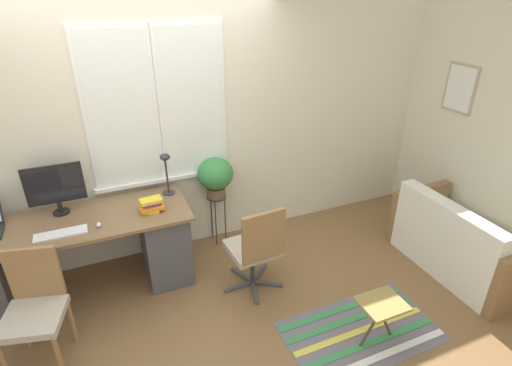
{
  "coord_description": "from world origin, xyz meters",
  "views": [
    {
      "loc": [
        -0.49,
        -2.93,
        2.61
      ],
      "look_at": [
        0.83,
        0.18,
        0.9
      ],
      "focal_mm": 28.0,
      "sensor_mm": 36.0,
      "label": 1
    }
  ],
  "objects_px": {
    "book_stack": "(151,205)",
    "plant_stand": "(217,203)",
    "monitor": "(55,187)",
    "keyboard": "(61,234)",
    "potted_plant": "(215,175)",
    "couch_loveseat": "(461,245)",
    "folding_stool": "(382,307)",
    "desk_chair_wooden": "(34,307)",
    "desk_lamp": "(166,167)",
    "mouse": "(99,225)",
    "office_chair_swivel": "(256,248)"
  },
  "relations": [
    {
      "from": "mouse",
      "to": "plant_stand",
      "type": "bearing_deg",
      "value": 21.78
    },
    {
      "from": "office_chair_swivel",
      "to": "folding_stool",
      "type": "relative_size",
      "value": 2.22
    },
    {
      "from": "mouse",
      "to": "folding_stool",
      "type": "relative_size",
      "value": 0.17
    },
    {
      "from": "book_stack",
      "to": "potted_plant",
      "type": "distance_m",
      "value": 0.82
    },
    {
      "from": "desk_chair_wooden",
      "to": "office_chair_swivel",
      "type": "xyz_separation_m",
      "value": [
        1.78,
        0.06,
        -0.02
      ]
    },
    {
      "from": "book_stack",
      "to": "potted_plant",
      "type": "bearing_deg",
      "value": 28.1
    },
    {
      "from": "desk_chair_wooden",
      "to": "couch_loveseat",
      "type": "bearing_deg",
      "value": 7.25
    },
    {
      "from": "monitor",
      "to": "plant_stand",
      "type": "height_order",
      "value": "monitor"
    },
    {
      "from": "office_chair_swivel",
      "to": "desk_lamp",
      "type": "bearing_deg",
      "value": -56.53
    },
    {
      "from": "plant_stand",
      "to": "folding_stool",
      "type": "bearing_deg",
      "value": -68.47
    },
    {
      "from": "plant_stand",
      "to": "potted_plant",
      "type": "height_order",
      "value": "potted_plant"
    },
    {
      "from": "keyboard",
      "to": "folding_stool",
      "type": "height_order",
      "value": "keyboard"
    },
    {
      "from": "monitor",
      "to": "mouse",
      "type": "height_order",
      "value": "monitor"
    },
    {
      "from": "mouse",
      "to": "desk_chair_wooden",
      "type": "height_order",
      "value": "desk_chair_wooden"
    },
    {
      "from": "mouse",
      "to": "desk_lamp",
      "type": "relative_size",
      "value": 0.16
    },
    {
      "from": "keyboard",
      "to": "book_stack",
      "type": "height_order",
      "value": "book_stack"
    },
    {
      "from": "book_stack",
      "to": "desk_lamp",
      "type": "bearing_deg",
      "value": 52.16
    },
    {
      "from": "mouse",
      "to": "office_chair_swivel",
      "type": "bearing_deg",
      "value": -18.62
    },
    {
      "from": "desk_lamp",
      "to": "folding_stool",
      "type": "distance_m",
      "value": 2.24
    },
    {
      "from": "book_stack",
      "to": "couch_loveseat",
      "type": "xyz_separation_m",
      "value": [
        2.8,
        -1.01,
        -0.55
      ]
    },
    {
      "from": "monitor",
      "to": "keyboard",
      "type": "xyz_separation_m",
      "value": [
        -0.0,
        -0.38,
        -0.25
      ]
    },
    {
      "from": "desk_lamp",
      "to": "couch_loveseat",
      "type": "xyz_separation_m",
      "value": [
        2.59,
        -1.28,
        -0.78
      ]
    },
    {
      "from": "monitor",
      "to": "keyboard",
      "type": "distance_m",
      "value": 0.45
    },
    {
      "from": "potted_plant",
      "to": "folding_stool",
      "type": "distance_m",
      "value": 2.04
    },
    {
      "from": "potted_plant",
      "to": "folding_stool",
      "type": "xyz_separation_m",
      "value": [
        0.73,
        -1.85,
        -0.45
      ]
    },
    {
      "from": "book_stack",
      "to": "plant_stand",
      "type": "height_order",
      "value": "book_stack"
    },
    {
      "from": "potted_plant",
      "to": "desk_chair_wooden",
      "type": "bearing_deg",
      "value": -150.82
    },
    {
      "from": "mouse",
      "to": "book_stack",
      "type": "bearing_deg",
      "value": 10.64
    },
    {
      "from": "keyboard",
      "to": "couch_loveseat",
      "type": "relative_size",
      "value": 0.3
    },
    {
      "from": "monitor",
      "to": "book_stack",
      "type": "bearing_deg",
      "value": -20.38
    },
    {
      "from": "couch_loveseat",
      "to": "folding_stool",
      "type": "height_order",
      "value": "couch_loveseat"
    },
    {
      "from": "desk_chair_wooden",
      "to": "book_stack",
      "type": "bearing_deg",
      "value": 43.94
    },
    {
      "from": "mouse",
      "to": "office_chair_swivel",
      "type": "relative_size",
      "value": 0.07
    },
    {
      "from": "book_stack",
      "to": "office_chair_swivel",
      "type": "xyz_separation_m",
      "value": [
        0.8,
        -0.51,
        -0.36
      ]
    },
    {
      "from": "mouse",
      "to": "office_chair_swivel",
      "type": "height_order",
      "value": "office_chair_swivel"
    },
    {
      "from": "couch_loveseat",
      "to": "potted_plant",
      "type": "bearing_deg",
      "value": 56.01
    },
    {
      "from": "desk_lamp",
      "to": "desk_chair_wooden",
      "type": "xyz_separation_m",
      "value": [
        -1.19,
        -0.84,
        -0.56
      ]
    },
    {
      "from": "monitor",
      "to": "potted_plant",
      "type": "xyz_separation_m",
      "value": [
        1.47,
        0.11,
        -0.21
      ]
    },
    {
      "from": "book_stack",
      "to": "folding_stool",
      "type": "xyz_separation_m",
      "value": [
        1.45,
        -1.46,
        -0.46
      ]
    },
    {
      "from": "office_chair_swivel",
      "to": "desk_chair_wooden",
      "type": "bearing_deg",
      "value": -1.85
    },
    {
      "from": "book_stack",
      "to": "potted_plant",
      "type": "relative_size",
      "value": 0.49
    },
    {
      "from": "couch_loveseat",
      "to": "desk_chair_wooden",
      "type": "bearing_deg",
      "value": 83.27
    },
    {
      "from": "office_chair_swivel",
      "to": "potted_plant",
      "type": "height_order",
      "value": "potted_plant"
    },
    {
      "from": "keyboard",
      "to": "office_chair_swivel",
      "type": "distance_m",
      "value": 1.63
    },
    {
      "from": "monitor",
      "to": "desk_chair_wooden",
      "type": "xyz_separation_m",
      "value": [
        -0.23,
        -0.84,
        -0.54
      ]
    },
    {
      "from": "keyboard",
      "to": "potted_plant",
      "type": "relative_size",
      "value": 0.94
    },
    {
      "from": "monitor",
      "to": "desk_chair_wooden",
      "type": "relative_size",
      "value": 0.52
    },
    {
      "from": "mouse",
      "to": "folding_stool",
      "type": "distance_m",
      "value": 2.39
    },
    {
      "from": "couch_loveseat",
      "to": "folding_stool",
      "type": "distance_m",
      "value": 1.42
    },
    {
      "from": "monitor",
      "to": "desk_chair_wooden",
      "type": "distance_m",
      "value": 1.03
    }
  ]
}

